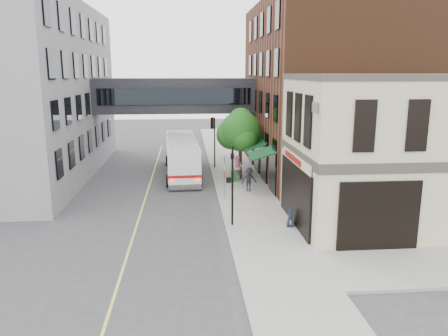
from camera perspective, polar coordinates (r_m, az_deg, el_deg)
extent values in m
plane|color=#38383A|center=(22.90, 0.60, -9.49)|extent=(120.00, 120.00, 0.00)
cube|color=gray|center=(36.38, 1.61, -1.02)|extent=(4.00, 60.00, 0.15)
cube|color=beige|center=(26.04, 20.30, 1.77)|extent=(10.00, 8.00, 8.15)
cube|color=#38332B|center=(26.03, 20.32, 1.93)|extent=(10.12, 8.12, 0.50)
cube|color=#38332B|center=(25.65, 21.03, 11.08)|extent=(10.12, 8.12, 0.30)
cube|color=black|center=(24.83, 9.26, -3.38)|extent=(0.14, 6.40, 3.40)
cube|color=black|center=(24.82, 9.17, -3.38)|extent=(0.04, 5.90, 3.00)
cube|color=maroon|center=(24.93, 8.95, 1.31)|extent=(0.03, 3.60, 0.32)
cube|color=#4E2A18|center=(38.13, 13.71, 9.78)|extent=(12.00, 18.00, 14.00)
cube|color=#0C3514|center=(35.71, 3.51, 3.49)|extent=(1.80, 13.00, 0.40)
cube|color=gray|center=(40.06, -27.18, 8.89)|extent=(14.00, 24.00, 14.00)
cube|color=black|center=(39.21, -6.38, 9.38)|extent=(14.00, 3.00, 3.00)
cube|color=black|center=(37.66, -6.44, 9.26)|extent=(13.00, 0.08, 1.40)
cube|color=black|center=(40.75, -6.33, 9.50)|extent=(13.00, 0.08, 1.40)
cylinder|color=black|center=(24.07, 1.11, -2.36)|extent=(0.12, 0.12, 4.50)
cube|color=black|center=(23.97, 0.59, -1.57)|extent=(0.25, 0.22, 0.30)
imported|color=black|center=(23.67, 1.12, 1.97)|extent=(0.20, 0.16, 1.00)
cylinder|color=black|center=(38.71, -1.23, 3.31)|extent=(0.12, 0.12, 4.50)
cube|color=black|center=(38.65, -1.56, 3.82)|extent=(0.25, 0.22, 0.30)
cube|color=black|center=(38.46, -1.57, 5.88)|extent=(0.28, 0.28, 1.00)
sphere|color=#FF0C05|center=(38.41, -1.81, 6.40)|extent=(0.18, 0.18, 0.18)
cylinder|color=gray|center=(29.08, 0.07, -1.28)|extent=(0.08, 0.08, 3.00)
cube|color=white|center=(28.92, 0.03, 0.07)|extent=(0.03, 0.75, 0.22)
cube|color=#0C591E|center=(28.81, 0.03, 1.14)|extent=(0.03, 0.70, 0.18)
cube|color=#B20C0C|center=(29.03, 0.03, -0.89)|extent=(0.03, 0.30, 0.40)
cylinder|color=#382619|center=(35.11, 2.14, 0.95)|extent=(0.28, 0.28, 2.80)
sphere|color=#1F5015|center=(34.71, 2.17, 4.83)|extent=(3.20, 3.20, 3.20)
sphere|color=#1F5015|center=(35.37, 3.36, 4.31)|extent=(2.20, 2.20, 2.20)
sphere|color=#1F5015|center=(34.97, 0.96, 4.40)|extent=(2.40, 2.40, 2.40)
sphere|color=#1F5015|center=(35.22, 2.22, 6.25)|extent=(2.00, 2.00, 2.00)
cube|color=#D8CC4C|center=(32.43, -9.97, -3.02)|extent=(0.12, 40.00, 0.01)
cube|color=white|center=(37.05, -5.54, 1.59)|extent=(2.95, 11.26, 2.81)
cube|color=black|center=(36.97, -5.56, 2.33)|extent=(3.00, 11.07, 1.02)
cube|color=#B20C0C|center=(37.15, -5.53, 0.85)|extent=(3.01, 11.29, 0.21)
cylinder|color=black|center=(33.29, -7.32, -1.67)|extent=(0.34, 0.98, 0.97)
cylinder|color=black|center=(33.38, -3.15, -1.55)|extent=(0.34, 0.98, 0.97)
cylinder|color=black|center=(40.87, -7.41, 0.97)|extent=(0.34, 0.98, 0.97)
cylinder|color=black|center=(40.94, -4.01, 1.07)|extent=(0.34, 0.98, 0.97)
imported|color=silver|center=(35.11, 1.67, 0.13)|extent=(0.77, 0.63, 1.82)
imported|color=pink|center=(34.52, 1.89, 0.01)|extent=(1.05, 0.88, 1.93)
imported|color=black|center=(31.33, 3.28, -1.48)|extent=(1.23, 0.87, 1.74)
cube|color=#135719|center=(34.14, 1.27, -1.06)|extent=(0.43, 0.38, 0.85)
cube|color=#101A32|center=(24.69, 8.66, -6.46)|extent=(0.42, 0.57, 0.93)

